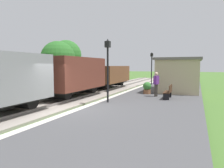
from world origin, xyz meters
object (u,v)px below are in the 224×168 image
at_px(lamp_post_far, 152,62).
at_px(tree_field_left, 66,55).
at_px(freight_train, 69,77).
at_px(station_hut, 179,74).
at_px(potted_planter, 147,88).
at_px(person_waiting, 156,83).
at_px(bench_near_hut, 169,92).
at_px(tree_trackside_far, 58,58).
at_px(lamp_post_near, 108,59).

distance_m(lamp_post_far, tree_field_left, 11.28).
distance_m(freight_train, station_hut, 9.40).
bearing_deg(lamp_post_far, potted_planter, -80.67).
bearing_deg(person_waiting, bench_near_hut, 163.70).
height_order(freight_train, bench_near_hut, freight_train).
bearing_deg(tree_trackside_far, freight_train, -48.32).
relative_size(lamp_post_far, tree_field_left, 0.64).
height_order(bench_near_hut, lamp_post_far, lamp_post_far).
bearing_deg(bench_near_hut, freight_train, -165.72).
height_order(potted_planter, tree_field_left, tree_field_left).
height_order(lamp_post_far, tree_field_left, tree_field_left).
distance_m(person_waiting, lamp_post_far, 9.54).
xyz_separation_m(potted_planter, lamp_post_far, (-1.32, 8.01, 2.08)).
distance_m(freight_train, tree_trackside_far, 8.26).
bearing_deg(lamp_post_far, lamp_post_near, -90.00).
bearing_deg(tree_trackside_far, station_hut, 2.06).
bearing_deg(potted_planter, person_waiting, -52.03).
bearing_deg(tree_trackside_far, bench_near_hut, -20.21).
xyz_separation_m(lamp_post_near, tree_field_left, (-11.23, 12.22, 1.00)).
xyz_separation_m(station_hut, lamp_post_near, (-3.41, -7.57, 1.15)).
bearing_deg(freight_train, tree_trackside_far, 131.68).
relative_size(potted_planter, tree_field_left, 0.16).
distance_m(lamp_post_far, tree_trackside_far, 10.34).
height_order(station_hut, bench_near_hut, station_hut).
distance_m(station_hut, potted_planter, 3.78).
distance_m(freight_train, bench_near_hut, 6.80).
relative_size(person_waiting, tree_trackside_far, 0.34).
xyz_separation_m(bench_near_hut, tree_trackside_far, (-11.92, 4.39, 2.47)).
distance_m(potted_planter, tree_trackside_far, 10.71).
bearing_deg(bench_near_hut, lamp_post_far, 107.70).
relative_size(bench_near_hut, person_waiting, 0.88).
relative_size(station_hut, tree_field_left, 1.01).
relative_size(freight_train, bench_near_hut, 12.93).
bearing_deg(station_hut, freight_train, -136.33).
relative_size(bench_near_hut, lamp_post_far, 0.41).
relative_size(potted_planter, tree_trackside_far, 0.18).
relative_size(bench_near_hut, lamp_post_near, 0.41).
bearing_deg(station_hut, lamp_post_near, -114.22).
bearing_deg(tree_trackside_far, lamp_post_far, 31.80).
distance_m(freight_train, lamp_post_near, 3.76).
xyz_separation_m(bench_near_hut, lamp_post_near, (-3.14, -2.74, 2.08)).
distance_m(potted_planter, tree_field_left, 15.02).
distance_m(tree_trackside_far, tree_field_left, 5.68).
xyz_separation_m(freight_train, bench_near_hut, (6.53, 1.66, -0.88)).
bearing_deg(lamp_post_near, bench_near_hut, 41.16).
relative_size(freight_train, person_waiting, 11.35).
relative_size(freight_train, tree_field_left, 3.36).
distance_m(bench_near_hut, person_waiting, 1.26).
bearing_deg(station_hut, tree_field_left, 162.37).
relative_size(bench_near_hut, tree_trackside_far, 0.30).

